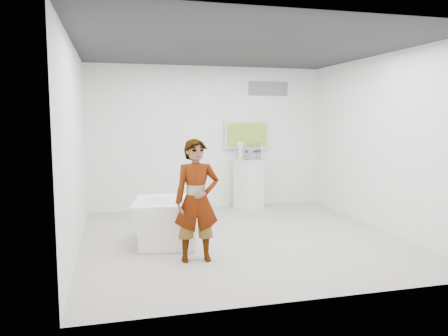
% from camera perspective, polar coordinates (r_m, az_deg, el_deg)
% --- Properties ---
extents(room, '(5.01, 5.01, 3.00)m').
position_cam_1_polar(room, '(6.90, 2.32, 3.01)').
color(room, '#B9B6A9').
rests_on(room, ground).
extents(tv, '(1.00, 0.08, 0.60)m').
position_cam_1_polar(tv, '(9.48, 2.96, 4.32)').
color(tv, silver).
rests_on(tv, room).
extents(logo_decal, '(0.90, 0.02, 0.30)m').
position_cam_1_polar(logo_decal, '(9.69, 5.80, 10.26)').
color(logo_decal, slate).
rests_on(logo_decal, room).
extents(person, '(0.62, 0.43, 1.65)m').
position_cam_1_polar(person, '(5.87, -3.59, -4.27)').
color(person, white).
rests_on(person, room).
extents(armchair, '(1.11, 1.22, 0.70)m').
position_cam_1_polar(armchair, '(6.77, -7.79, -6.98)').
color(armchair, white).
rests_on(armchair, room).
extents(pedestal, '(0.66, 0.66, 1.05)m').
position_cam_1_polar(pedestal, '(9.25, 3.24, -2.11)').
color(pedestal, white).
rests_on(pedestal, room).
extents(floor_uplight, '(0.25, 0.25, 0.31)m').
position_cam_1_polar(floor_uplight, '(9.56, 3.77, -4.10)').
color(floor_uplight, silver).
rests_on(floor_uplight, room).
extents(vitrine, '(0.43, 0.43, 0.37)m').
position_cam_1_polar(vitrine, '(9.17, 3.27, 2.30)').
color(vitrine, white).
rests_on(vitrine, pedestal).
extents(console, '(0.09, 0.18, 0.23)m').
position_cam_1_polar(console, '(9.18, 3.27, 1.87)').
color(console, white).
rests_on(console, pedestal).
extents(wii_remote, '(0.10, 0.16, 0.04)m').
position_cam_1_polar(wii_remote, '(5.97, -1.46, 2.33)').
color(wii_remote, white).
rests_on(wii_remote, person).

